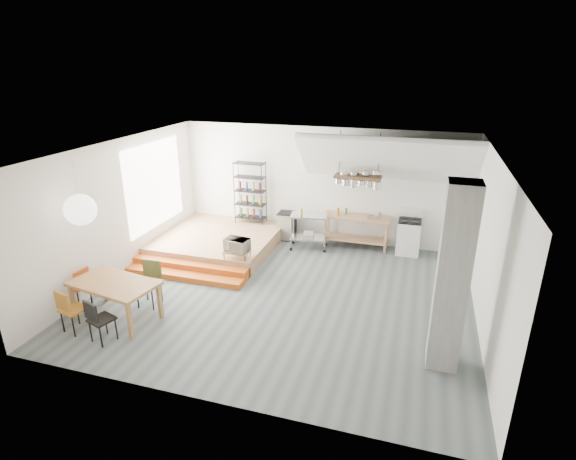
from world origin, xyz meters
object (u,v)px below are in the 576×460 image
(rolling_cart, at_px, (309,227))
(mini_fridge, at_px, (287,226))
(stove, at_px, (409,236))
(dining_table, at_px, (114,286))

(rolling_cart, height_order, mini_fridge, rolling_cart)
(rolling_cart, bearing_deg, mini_fridge, 138.51)
(mini_fridge, bearing_deg, stove, -0.74)
(stove, xyz_separation_m, rolling_cart, (-2.62, -0.46, 0.15))
(rolling_cart, relative_size, mini_fridge, 1.32)
(stove, relative_size, dining_table, 0.64)
(stove, height_order, dining_table, stove)
(dining_table, height_order, mini_fridge, dining_table)
(dining_table, relative_size, mini_fridge, 2.28)
(dining_table, relative_size, rolling_cart, 1.73)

